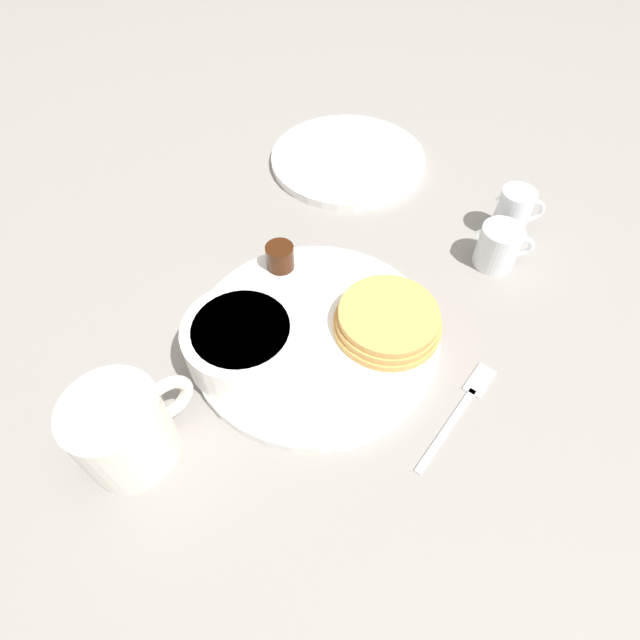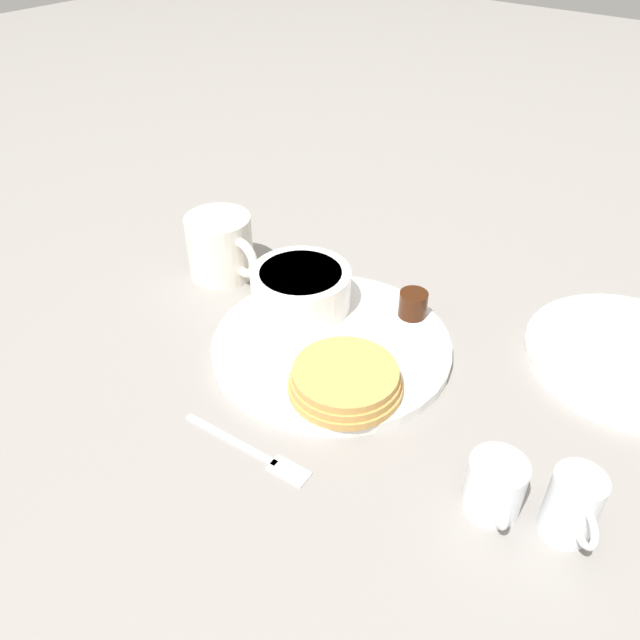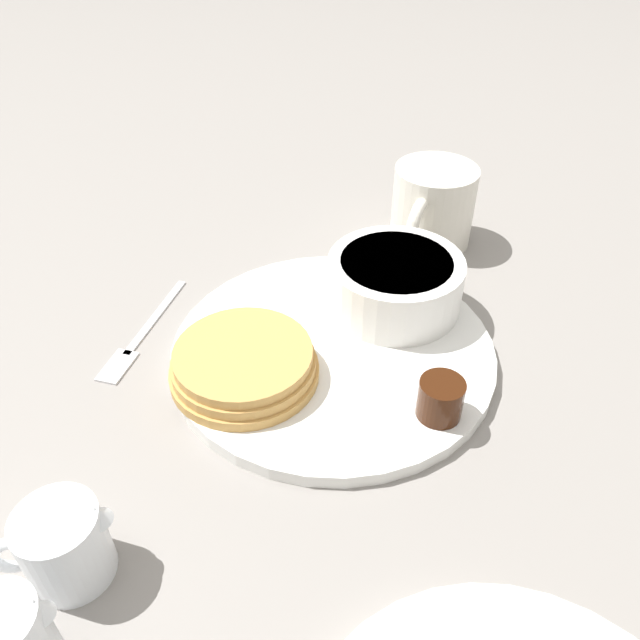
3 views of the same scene
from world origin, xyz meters
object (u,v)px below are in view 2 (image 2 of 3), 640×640
(coffee_mug, at_px, (221,247))
(creamer_pitcher_far, at_px, (572,505))
(bowl, at_px, (301,287))
(plate, at_px, (332,345))
(creamer_pitcher_near, at_px, (495,486))
(fork, at_px, (259,454))

(coffee_mug, height_order, creamer_pitcher_far, coffee_mug)
(bowl, distance_m, creamer_pitcher_far, 0.39)
(plate, bearing_deg, creamer_pitcher_near, -19.71)
(bowl, xyz_separation_m, creamer_pitcher_near, (0.31, -0.12, -0.01))
(bowl, bearing_deg, creamer_pitcher_near, -20.94)
(coffee_mug, xyz_separation_m, creamer_pitcher_near, (0.45, -0.12, -0.01))
(bowl, relative_size, creamer_pitcher_far, 1.74)
(coffee_mug, distance_m, creamer_pitcher_near, 0.47)
(coffee_mug, bearing_deg, plate, -10.02)
(fork, bearing_deg, plate, 103.62)
(bowl, height_order, creamer_pitcher_near, bowl)
(coffee_mug, relative_size, creamer_pitcher_far, 1.68)
(fork, bearing_deg, coffee_mug, 140.73)
(coffee_mug, bearing_deg, bowl, -1.57)
(plate, xyz_separation_m, fork, (0.04, -0.17, -0.00))
(creamer_pitcher_near, relative_size, creamer_pitcher_far, 0.92)
(coffee_mug, bearing_deg, creamer_pitcher_near, -15.28)
(coffee_mug, xyz_separation_m, creamer_pitcher_far, (0.51, -0.11, -0.01))
(coffee_mug, xyz_separation_m, fork, (0.25, -0.21, -0.04))
(coffee_mug, height_order, creamer_pitcher_near, coffee_mug)
(bowl, xyz_separation_m, creamer_pitcher_far, (0.37, -0.10, -0.00))
(plate, distance_m, creamer_pitcher_far, 0.31)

